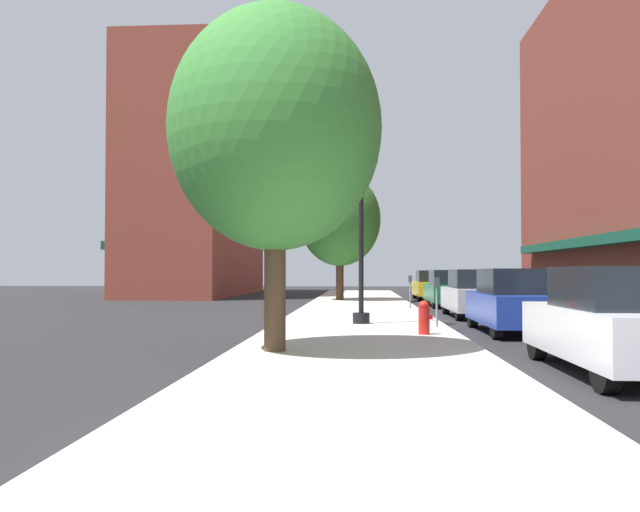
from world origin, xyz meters
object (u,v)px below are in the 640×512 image
object	(u,v)px
parking_meter_near	(410,287)
parking_meter_far	(437,296)
lamppost	(361,215)
tree_mid	(275,129)
car_white	(618,322)
car_green	(449,289)
car_yellow	(431,286)
car_blue	(514,302)
fire_hydrant	(424,317)
tree_near	(340,219)
car_silver	(475,294)

from	to	relation	value
parking_meter_near	parking_meter_far	xyz separation A→B (m)	(0.00, -8.94, 0.00)
parking_meter_far	lamppost	bearing A→B (deg)	150.29
lamppost	tree_mid	world-z (taller)	tree_mid
tree_mid	car_white	xyz separation A→B (m)	(5.53, -1.63, -3.42)
car_white	parking_meter_far	bearing A→B (deg)	106.68
car_white	car_green	size ratio (longest dim) A/B	1.00
tree_mid	car_yellow	world-z (taller)	tree_mid
lamppost	car_yellow	size ratio (longest dim) A/B	1.37
parking_meter_far	car_blue	world-z (taller)	car_blue
fire_hydrant	tree_near	bearing A→B (deg)	98.03
lamppost	car_yellow	bearing A→B (deg)	77.60
fire_hydrant	car_yellow	distance (m)	21.09
lamppost	parking_meter_near	bearing A→B (deg)	75.74
car_blue	car_silver	distance (m)	5.67
tree_mid	lamppost	bearing A→B (deg)	75.86
lamppost	car_silver	size ratio (longest dim) A/B	1.37
parking_meter_far	car_blue	xyz separation A→B (m)	(1.95, -0.25, -0.14)
car_yellow	car_silver	bearing A→B (deg)	-90.18
tree_near	fire_hydrant	bearing A→B (deg)	-81.97
parking_meter_near	car_blue	bearing A→B (deg)	-78.02
lamppost	parking_meter_near	world-z (taller)	lamppost
car_white	car_green	world-z (taller)	same
fire_hydrant	parking_meter_near	bearing A→B (deg)	87.26
car_green	parking_meter_far	bearing A→B (deg)	-100.96
parking_meter_far	parking_meter_near	bearing A→B (deg)	90.00
parking_meter_far	car_yellow	size ratio (longest dim) A/B	0.30
parking_meter_near	tree_near	xyz separation A→B (m)	(-3.08, 7.28, 3.36)
parking_meter_far	car_green	bearing A→B (deg)	80.75
fire_hydrant	car_blue	bearing A→B (deg)	34.04
car_white	car_silver	distance (m)	12.26
car_green	car_yellow	bearing A→B (deg)	88.29
car_white	car_yellow	size ratio (longest dim) A/B	1.00
parking_meter_far	car_blue	distance (m)	1.97
car_blue	car_yellow	world-z (taller)	same
lamppost	fire_hydrant	size ratio (longest dim) A/B	7.47
parking_meter_near	car_green	size ratio (longest dim) A/B	0.30
lamppost	car_silver	xyz separation A→B (m)	(3.93, 4.29, -2.39)
car_silver	lamppost	bearing A→B (deg)	-131.09
car_silver	car_yellow	bearing A→B (deg)	91.44
car_silver	parking_meter_near	bearing A→B (deg)	120.45
parking_meter_near	car_blue	size ratio (longest dim) A/B	0.30
lamppost	parking_meter_far	world-z (taller)	lamppost
fire_hydrant	tree_near	xyz separation A→B (m)	(-2.56, 18.14, 3.79)
fire_hydrant	tree_mid	world-z (taller)	tree_mid
car_blue	car_green	xyz separation A→B (m)	(0.00, 12.23, 0.00)
fire_hydrant	car_silver	xyz separation A→B (m)	(2.47, 7.34, 0.29)
lamppost	car_silver	distance (m)	6.29
car_silver	car_blue	bearing A→B (deg)	-88.56
tree_near	car_silver	xyz separation A→B (m)	(5.03, -10.80, -3.50)
fire_hydrant	car_green	xyz separation A→B (m)	(2.47, 13.90, 0.29)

